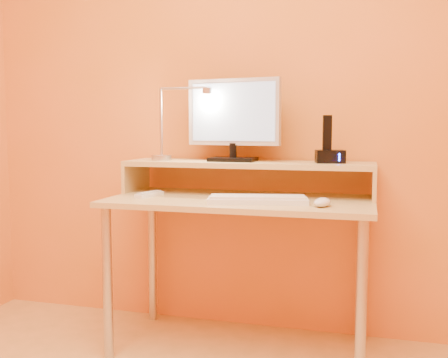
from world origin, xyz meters
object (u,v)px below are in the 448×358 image
(monitor_panel, at_px, (234,112))
(phone_dock, at_px, (330,156))
(keyboard, at_px, (258,200))
(remote_control, at_px, (150,195))
(lamp_base, at_px, (162,158))
(mouse, at_px, (322,202))

(monitor_panel, bearing_deg, phone_dock, 6.51)
(phone_dock, distance_m, keyboard, 0.43)
(monitor_panel, xyz_separation_m, remote_control, (-0.35, -0.22, -0.39))
(keyboard, bearing_deg, phone_dock, 32.26)
(lamp_base, height_order, remote_control, lamp_base)
(phone_dock, xyz_separation_m, remote_control, (-0.81, -0.21, -0.18))
(monitor_panel, xyz_separation_m, keyboard, (0.18, -0.28, -0.39))
(keyboard, height_order, remote_control, keyboard)
(monitor_panel, distance_m, keyboard, 0.51)
(monitor_panel, xyz_separation_m, mouse, (0.46, -0.32, -0.38))
(phone_dock, bearing_deg, mouse, -103.34)
(remote_control, bearing_deg, lamp_base, 109.11)
(lamp_base, distance_m, remote_control, 0.24)
(mouse, height_order, remote_control, mouse)
(lamp_base, relative_size, phone_dock, 0.77)
(lamp_base, bearing_deg, monitor_panel, 6.30)
(lamp_base, xyz_separation_m, phone_dock, (0.83, 0.03, 0.02))
(monitor_panel, height_order, mouse, monitor_panel)
(monitor_panel, relative_size, remote_control, 2.83)
(mouse, bearing_deg, keyboard, -172.78)
(remote_control, bearing_deg, mouse, 8.48)
(monitor_panel, relative_size, mouse, 4.27)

